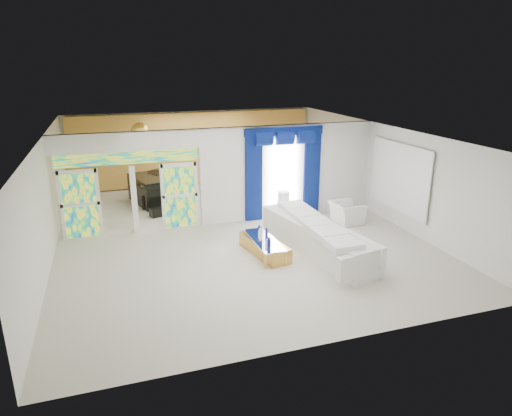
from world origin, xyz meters
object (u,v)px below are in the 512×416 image
object	(u,v)px
white_sofa	(316,238)
console_table	(292,214)
grand_piano	(156,189)
armchair	(346,213)
coffee_table	(264,247)

from	to	relation	value
white_sofa	console_table	size ratio (longest dim) A/B	3.54
grand_piano	armchair	bearing A→B (deg)	-52.39
coffee_table	console_table	xyz separation A→B (m)	(1.75, 2.34, -0.00)
coffee_table	console_table	world-z (taller)	coffee_table
coffee_table	white_sofa	bearing A→B (deg)	-12.53
white_sofa	coffee_table	distance (m)	1.40
console_table	white_sofa	bearing A→B (deg)	-98.63
armchair	grand_piano	world-z (taller)	grand_piano
white_sofa	armchair	bearing A→B (deg)	33.16
coffee_table	armchair	size ratio (longest dim) A/B	1.83
armchair	white_sofa	bearing A→B (deg)	131.32
console_table	grand_piano	bearing A→B (deg)	139.47
white_sofa	coffee_table	size ratio (longest dim) A/B	2.31
white_sofa	console_table	xyz separation A→B (m)	(0.40, 2.64, -0.20)
armchair	console_table	bearing A→B (deg)	61.48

